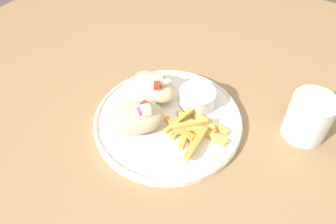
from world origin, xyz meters
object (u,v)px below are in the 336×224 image
object	(u,v)px
plate	(168,120)
pita_sandwich_near	(136,117)
pita_sandwich_far	(154,87)
water_glass	(308,119)
fries_pile	(193,130)
sauce_ramekin	(198,97)

from	to	relation	value
plate	pita_sandwich_near	bearing A→B (deg)	-128.56
pita_sandwich_far	water_glass	distance (m)	0.31
pita_sandwich_near	pita_sandwich_far	world-z (taller)	pita_sandwich_near
plate	water_glass	size ratio (longest dim) A/B	3.27
water_glass	plate	bearing A→B (deg)	-151.24
fries_pile	water_glass	distance (m)	0.22
fries_pile	pita_sandwich_far	bearing A→B (deg)	161.20
pita_sandwich_far	plate	bearing A→B (deg)	-25.68
pita_sandwich_near	water_glass	world-z (taller)	water_glass
plate	pita_sandwich_near	world-z (taller)	pita_sandwich_near
water_glass	sauce_ramekin	bearing A→B (deg)	-163.46
pita_sandwich_near	pita_sandwich_far	xyz separation A→B (m)	(-0.02, 0.09, 0.00)
fries_pile	water_glass	bearing A→B (deg)	37.29
pita_sandwich_near	water_glass	xyz separation A→B (m)	(0.28, 0.18, 0.00)
plate	pita_sandwich_near	distance (m)	0.07
plate	fries_pile	world-z (taller)	fries_pile
pita_sandwich_near	sauce_ramekin	world-z (taller)	pita_sandwich_near
pita_sandwich_near	sauce_ramekin	size ratio (longest dim) A/B	1.78
pita_sandwich_near	sauce_ramekin	bearing A→B (deg)	13.07
plate	pita_sandwich_far	distance (m)	0.08
sauce_ramekin	water_glass	world-z (taller)	water_glass
sauce_ramekin	plate	bearing A→B (deg)	-112.37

